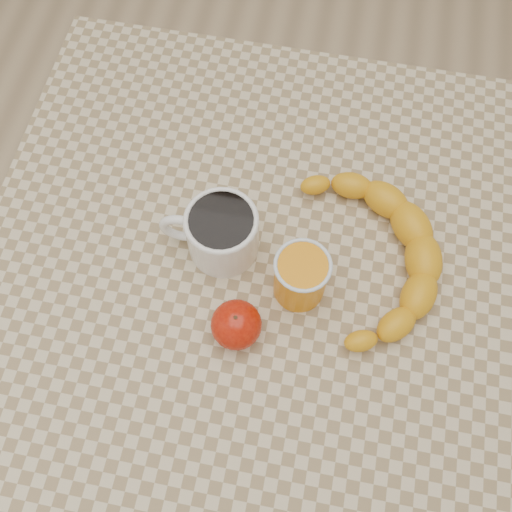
% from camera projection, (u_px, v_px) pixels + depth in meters
% --- Properties ---
extents(ground, '(3.00, 3.00, 0.00)m').
position_uv_depth(ground, '(256.00, 374.00, 1.49)').
color(ground, tan).
rests_on(ground, ground).
extents(table, '(0.80, 0.80, 0.75)m').
position_uv_depth(table, '(256.00, 283.00, 0.89)').
color(table, '#C4B08A').
rests_on(table, ground).
extents(coffee_mug, '(0.14, 0.10, 0.09)m').
position_uv_depth(coffee_mug, '(220.00, 232.00, 0.78)').
color(coffee_mug, white).
rests_on(coffee_mug, table).
extents(orange_juice_glass, '(0.08, 0.08, 0.09)m').
position_uv_depth(orange_juice_glass, '(301.00, 277.00, 0.75)').
color(orange_juice_glass, orange).
rests_on(orange_juice_glass, table).
extents(apple, '(0.07, 0.07, 0.06)m').
position_uv_depth(apple, '(236.00, 325.00, 0.74)').
color(apple, '#8E0D04').
rests_on(apple, table).
extents(banana, '(0.36, 0.42, 0.05)m').
position_uv_depth(banana, '(373.00, 255.00, 0.78)').
color(banana, orange).
rests_on(banana, table).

